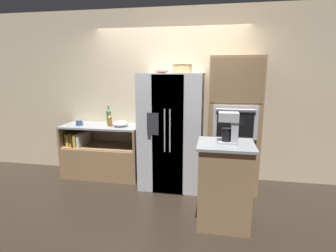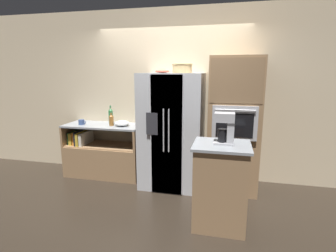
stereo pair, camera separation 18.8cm
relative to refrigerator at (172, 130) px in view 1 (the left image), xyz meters
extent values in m
plane|color=black|center=(-0.10, -0.04, -0.89)|extent=(20.00, 20.00, 0.00)
cube|color=beige|center=(-0.10, 0.43, 0.51)|extent=(12.00, 0.06, 2.80)
cube|color=#93704C|center=(-1.23, 0.11, -0.62)|extent=(1.33, 0.58, 0.53)
cube|color=#93704C|center=(-1.23, 0.11, -0.34)|extent=(1.27, 0.53, 0.02)
cube|color=#93704C|center=(-1.87, 0.11, -0.18)|extent=(0.04, 0.58, 0.34)
cube|color=#93704C|center=(-0.58, 0.11, -0.18)|extent=(0.04, 0.58, 0.34)
cube|color=gray|center=(-1.23, 0.11, 0.00)|extent=(1.33, 0.58, 0.03)
cube|color=#337A4C|center=(-1.82, 0.08, -0.23)|extent=(0.03, 0.29, 0.20)
cube|color=gold|center=(-1.77, 0.08, -0.24)|extent=(0.05, 0.35, 0.20)
cube|color=orange|center=(-1.71, 0.08, -0.23)|extent=(0.05, 0.34, 0.22)
cube|color=black|center=(-1.66, 0.08, -0.22)|extent=(0.03, 0.42, 0.24)
cube|color=gold|center=(-1.62, 0.08, -0.23)|extent=(0.05, 0.43, 0.22)
cube|color=silver|center=(-1.56, 0.08, -0.23)|extent=(0.05, 0.42, 0.21)
cube|color=silver|center=(0.00, 0.01, 0.00)|extent=(0.94, 0.78, 1.77)
cube|color=silver|center=(-0.01, -0.39, 0.00)|extent=(0.46, 0.02, 1.73)
cube|color=silver|center=(0.01, -0.39, 0.00)|extent=(0.46, 0.02, 1.73)
cylinder|color=#B2B2B7|center=(-0.04, -0.41, 0.09)|extent=(0.02, 0.02, 0.62)
cylinder|color=#B2B2B7|center=(0.04, -0.41, 0.09)|extent=(0.02, 0.02, 0.62)
cube|color=#2D2D33|center=(-0.21, -0.40, 0.18)|extent=(0.17, 0.01, 0.32)
cube|color=#93704C|center=(0.93, 0.06, 0.12)|extent=(0.74, 0.68, 2.01)
cube|color=#ADADB2|center=(0.93, -0.29, 0.22)|extent=(0.61, 0.04, 0.47)
cube|color=black|center=(0.93, -0.31, 0.19)|extent=(0.50, 0.01, 0.33)
cylinder|color=#B2B2B7|center=(0.93, -0.33, 0.40)|extent=(0.53, 0.02, 0.02)
cube|color=olive|center=(0.93, -0.28, 0.79)|extent=(0.70, 0.01, 0.60)
cube|color=#93704C|center=(0.79, -1.02, -0.40)|extent=(0.59, 0.52, 0.96)
cube|color=gray|center=(0.79, -1.02, 0.09)|extent=(0.64, 0.56, 0.03)
cylinder|color=tan|center=(0.16, -0.07, 0.95)|extent=(0.28, 0.28, 0.13)
torus|color=tan|center=(0.16, -0.07, 1.01)|extent=(0.30, 0.30, 0.02)
ellipsoid|color=#DB664C|center=(-0.17, 0.04, 0.91)|extent=(0.22, 0.22, 0.06)
cylinder|color=#33723F|center=(-1.13, 0.21, 0.13)|extent=(0.07, 0.07, 0.23)
cone|color=#33723F|center=(-1.13, 0.21, 0.27)|extent=(0.07, 0.07, 0.04)
cylinder|color=#33723F|center=(-1.13, 0.21, 0.31)|extent=(0.03, 0.03, 0.05)
cylinder|color=brown|center=(-1.05, 0.06, 0.09)|extent=(0.08, 0.08, 0.15)
cone|color=brown|center=(-1.05, 0.06, 0.19)|extent=(0.08, 0.08, 0.04)
cylinder|color=brown|center=(-1.05, 0.06, 0.22)|extent=(0.03, 0.03, 0.02)
cylinder|color=#384C7A|center=(-1.59, 0.03, 0.06)|extent=(0.10, 0.10, 0.09)
torus|color=#384C7A|center=(-1.54, 0.03, 0.06)|extent=(0.06, 0.01, 0.06)
ellipsoid|color=white|center=(-0.87, 0.08, 0.06)|extent=(0.24, 0.24, 0.09)
cube|color=#B2B2B7|center=(0.80, -1.01, 0.12)|extent=(0.22, 0.17, 0.02)
cylinder|color=black|center=(0.79, -1.01, 0.21)|extent=(0.10, 0.10, 0.15)
cube|color=#B2B2B7|center=(0.88, -1.01, 0.29)|extent=(0.08, 0.14, 0.35)
cube|color=#B2B2B7|center=(0.80, -1.01, 0.41)|extent=(0.22, 0.17, 0.10)
camera|label=1|loc=(0.65, -3.95, 0.91)|focal=28.00mm
camera|label=2|loc=(0.84, -3.91, 0.91)|focal=28.00mm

